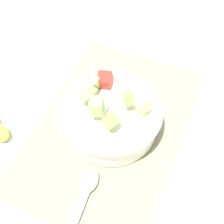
# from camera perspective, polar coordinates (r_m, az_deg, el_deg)

# --- Properties ---
(ground_plane) EXTENTS (2.40, 2.40, 0.00)m
(ground_plane) POSITION_cam_1_polar(r_m,az_deg,el_deg) (0.76, -0.23, -2.76)
(ground_plane) COLOR silver
(placemat) EXTENTS (0.50, 0.33, 0.01)m
(placemat) POSITION_cam_1_polar(r_m,az_deg,el_deg) (0.76, -0.23, -2.63)
(placemat) COLOR gray
(placemat) RESTS_ON ground_plane
(salad_bowl) EXTENTS (0.23, 0.23, 0.12)m
(salad_bowl) POSITION_cam_1_polar(r_m,az_deg,el_deg) (0.72, -0.04, -0.40)
(salad_bowl) COLOR white
(salad_bowl) RESTS_ON placemat
(serving_spoon) EXTENTS (0.24, 0.05, 0.01)m
(serving_spoon) POSITION_cam_1_polar(r_m,az_deg,el_deg) (0.67, -5.70, -16.12)
(serving_spoon) COLOR #B7B7BC
(serving_spoon) RESTS_ON placemat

